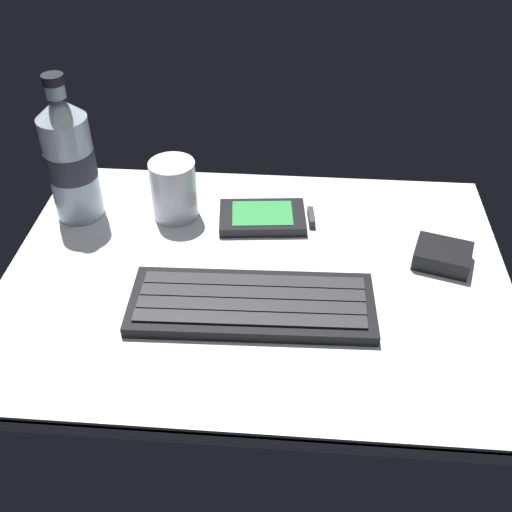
% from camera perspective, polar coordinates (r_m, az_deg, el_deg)
% --- Properties ---
extents(ground_plane, '(0.64, 0.48, 0.03)m').
position_cam_1_polar(ground_plane, '(0.79, -0.01, -2.35)').
color(ground_plane, silver).
extents(keyboard, '(0.29, 0.12, 0.02)m').
position_cam_1_polar(keyboard, '(0.73, -0.21, -4.44)').
color(keyboard, black).
rests_on(keyboard, ground_plane).
extents(handheld_device, '(0.13, 0.09, 0.02)m').
position_cam_1_polar(handheld_device, '(0.87, 1.02, 3.58)').
color(handheld_device, black).
rests_on(handheld_device, ground_plane).
extents(juice_cup, '(0.06, 0.06, 0.09)m').
position_cam_1_polar(juice_cup, '(0.87, -7.57, 5.91)').
color(juice_cup, silver).
rests_on(juice_cup, ground_plane).
extents(water_bottle, '(0.07, 0.07, 0.21)m').
position_cam_1_polar(water_bottle, '(0.88, -16.80, 8.61)').
color(water_bottle, silver).
rests_on(water_bottle, ground_plane).
extents(charger_block, '(0.08, 0.07, 0.02)m').
position_cam_1_polar(charger_block, '(0.83, 16.84, 0.02)').
color(charger_block, black).
rests_on(charger_block, ground_plane).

